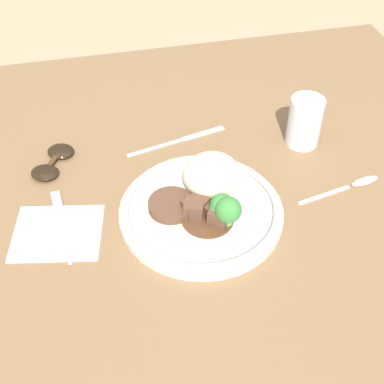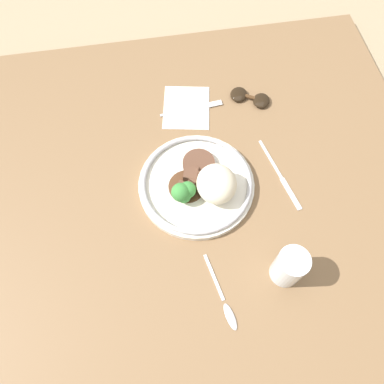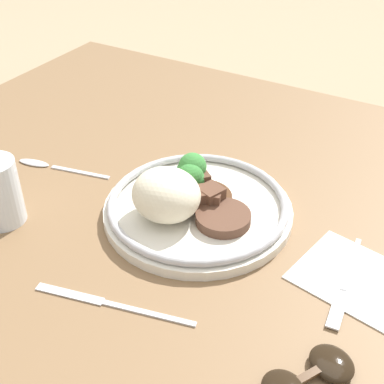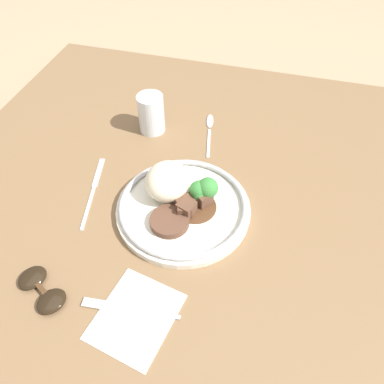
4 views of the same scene
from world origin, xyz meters
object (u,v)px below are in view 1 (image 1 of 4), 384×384
at_px(fork, 61,218).
at_px(sunglasses, 53,162).
at_px(plate, 204,203).
at_px(spoon, 355,184).
at_px(knife, 180,140).
at_px(juice_glass, 304,124).

bearing_deg(fork, sunglasses, -3.14).
distance_m(plate, sunglasses, 0.31).
xyz_separation_m(plate, spoon, (0.28, 0.01, -0.02)).
relative_size(spoon, sunglasses, 1.40).
height_order(fork, knife, fork).
relative_size(plate, sunglasses, 2.31).
distance_m(fork, spoon, 0.52).
xyz_separation_m(juice_glass, sunglasses, (-0.48, 0.04, -0.04)).
bearing_deg(spoon, knife, 133.64).
bearing_deg(spoon, fork, 165.16).
distance_m(plate, knife, 0.20).
bearing_deg(plate, knife, 89.60).
bearing_deg(spoon, sunglasses, 150.03).
height_order(fork, sunglasses, sunglasses).
height_order(juice_glass, sunglasses, juice_glass).
relative_size(juice_glass, spoon, 0.59).
bearing_deg(knife, spoon, -47.65).
height_order(plate, knife, plate).
xyz_separation_m(plate, juice_glass, (0.23, 0.15, 0.02)).
height_order(juice_glass, fork, juice_glass).
height_order(juice_glass, spoon, juice_glass).
bearing_deg(juice_glass, knife, 166.21).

